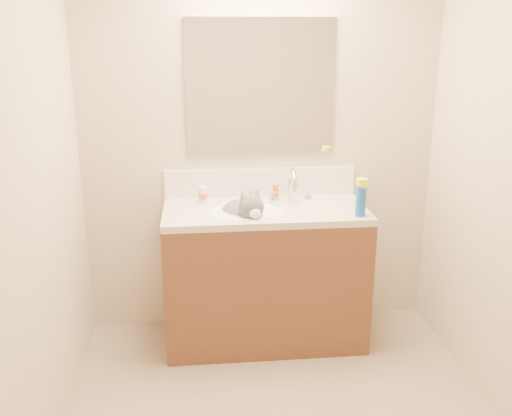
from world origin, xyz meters
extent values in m
cube|color=#C0AD8F|center=(0.00, 1.25, 1.25)|extent=(2.20, 0.04, 2.50)
cube|color=#C0AD8F|center=(0.00, -1.25, 1.25)|extent=(2.20, 0.04, 2.50)
cube|color=#C0AD8F|center=(-1.10, 0.00, 1.25)|extent=(0.04, 2.50, 2.50)
cube|color=#58331E|center=(0.00, 0.97, 0.41)|extent=(1.20, 0.55, 0.82)
cube|color=beige|center=(0.00, 0.97, 0.84)|extent=(1.20, 0.55, 0.04)
ellipsoid|color=white|center=(-0.12, 0.94, 0.79)|extent=(0.45, 0.36, 0.14)
cylinder|color=silver|center=(0.18, 1.16, 0.92)|extent=(0.04, 0.04, 0.11)
torus|color=silver|center=(0.18, 1.09, 0.97)|extent=(0.03, 0.20, 0.20)
cylinder|color=silver|center=(0.18, 1.01, 0.94)|extent=(0.03, 0.03, 0.06)
cone|color=silver|center=(0.07, 1.16, 0.89)|extent=(0.06, 0.06, 0.06)
cone|color=silver|center=(0.29, 1.16, 0.89)|extent=(0.06, 0.06, 0.06)
ellipsoid|color=#4C4A4C|center=(-0.14, 0.98, 0.81)|extent=(0.35, 0.38, 0.21)
ellipsoid|color=#4C4A4C|center=(-0.10, 0.84, 0.91)|extent=(0.18, 0.17, 0.14)
ellipsoid|color=#4C4A4C|center=(-0.11, 0.90, 0.87)|extent=(0.13, 0.13, 0.13)
cone|color=#4C4A4C|center=(-0.14, 0.85, 0.98)|extent=(0.08, 0.08, 0.09)
cone|color=#4C4A4C|center=(-0.06, 0.87, 0.98)|extent=(0.08, 0.09, 0.09)
ellipsoid|color=silver|center=(-0.08, 0.79, 0.89)|extent=(0.08, 0.07, 0.06)
ellipsoid|color=silver|center=(-0.11, 0.88, 0.81)|extent=(0.12, 0.09, 0.12)
sphere|color=#C17C84|center=(-0.07, 0.76, 0.89)|extent=(0.01, 0.01, 0.01)
cylinder|color=#4C4A4C|center=(-0.01, 1.00, 0.75)|extent=(0.14, 0.20, 0.04)
cube|color=white|center=(0.00, 1.24, 0.95)|extent=(1.20, 0.02, 0.18)
cube|color=white|center=(0.00, 1.24, 1.54)|extent=(0.90, 0.02, 0.80)
cylinder|color=silver|center=(-0.36, 1.13, 0.91)|extent=(0.07, 0.07, 0.10)
cylinder|color=orange|center=(-0.36, 1.13, 0.90)|extent=(0.07, 0.07, 0.04)
cylinder|color=#B7B7BC|center=(-0.06, 1.18, 0.89)|extent=(0.06, 0.06, 0.05)
cylinder|color=#CA6217|center=(0.09, 1.16, 0.91)|extent=(0.05, 0.05, 0.09)
cube|color=silver|center=(0.05, 1.05, 0.87)|extent=(0.10, 0.12, 0.01)
cube|color=#5DA4C6|center=(0.05, 1.05, 0.87)|extent=(0.03, 0.03, 0.01)
cylinder|color=#1852A9|center=(0.52, 0.78, 0.94)|extent=(0.06, 0.06, 0.16)
cylinder|color=#DEF81A|center=(0.52, 0.78, 1.06)|extent=(0.06, 0.06, 0.04)
camera|label=1|loc=(-0.38, -2.21, 1.88)|focal=40.00mm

